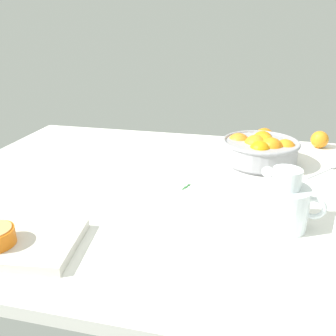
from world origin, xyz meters
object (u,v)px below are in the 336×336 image
fruit_bowl (260,149)px  loose_orange_2 (264,137)px  juice_pitcher (283,207)px  loose_orange_1 (320,139)px  cutting_board (12,242)px  spoon (326,170)px

fruit_bowl → loose_orange_2: size_ratio=3.62×
juice_pitcher → loose_orange_1: (18.65, 64.86, -1.92)cm
cutting_board → loose_orange_2: 101.31cm
cutting_board → spoon: cutting_board is taller
fruit_bowl → loose_orange_1: 32.97cm
loose_orange_1 → loose_orange_2: size_ratio=0.92×
spoon → loose_orange_2: bearing=131.1°
spoon → fruit_bowl: bearing=174.1°
loose_orange_2 → spoon: size_ratio=0.52×
fruit_bowl → spoon: size_ratio=1.87×
loose_orange_2 → spoon: 30.58cm
juice_pitcher → cutting_board: bearing=-159.4°
fruit_bowl → spoon: fruit_bowl is taller
juice_pitcher → cutting_board: (-58.66, -22.08, -4.14)cm
loose_orange_2 → fruit_bowl: bearing=-95.5°
loose_orange_2 → juice_pitcher: bearing=-87.4°
fruit_bowl → spoon: bearing=-5.9°
loose_orange_2 → spoon: (20.00, -22.91, -3.22)cm
cutting_board → spoon: 97.70cm
fruit_bowl → juice_pitcher: juice_pitcher is taller
loose_orange_1 → spoon: loose_orange_1 is taller
fruit_bowl → loose_orange_2: (1.99, 20.64, -1.56)cm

